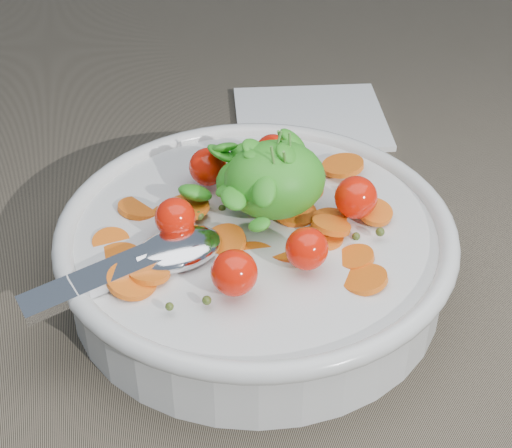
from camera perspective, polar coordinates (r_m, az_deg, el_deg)
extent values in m
plane|color=#6D624E|center=(0.62, 1.83, -2.74)|extent=(6.00, 6.00, 0.00)
cylinder|color=silver|center=(0.58, 0.00, -2.43)|extent=(0.28, 0.28, 0.05)
torus|color=silver|center=(0.57, 0.00, -0.37)|extent=(0.29, 0.29, 0.01)
cylinder|color=silver|center=(0.60, 0.00, -4.15)|extent=(0.14, 0.14, 0.01)
cylinder|color=brown|center=(0.58, 0.00, -2.43)|extent=(0.25, 0.25, 0.04)
cylinder|color=orange|center=(0.60, -8.45, 1.12)|extent=(0.04, 0.04, 0.02)
cylinder|color=orange|center=(0.52, -9.01, -4.08)|extent=(0.05, 0.05, 0.01)
cylinder|color=orange|center=(0.60, -8.61, 0.80)|extent=(0.04, 0.04, 0.01)
cylinder|color=orange|center=(0.55, -2.36, -1.37)|extent=(0.04, 0.04, 0.02)
cylinder|color=orange|center=(0.58, -5.05, 1.21)|extent=(0.05, 0.05, 0.01)
cylinder|color=orange|center=(0.54, -0.15, -2.79)|extent=(0.05, 0.05, 0.01)
cylinder|color=orange|center=(0.57, -10.49, -1.34)|extent=(0.04, 0.04, 0.01)
cylinder|color=orange|center=(0.58, 8.66, 0.87)|extent=(0.04, 0.04, 0.01)
cylinder|color=orange|center=(0.59, 0.93, 0.69)|extent=(0.03, 0.03, 0.01)
cylinder|color=orange|center=(0.56, 5.49, -0.11)|extent=(0.03, 0.03, 0.02)
cylinder|color=orange|center=(0.61, 3.36, 2.57)|extent=(0.04, 0.04, 0.01)
cylinder|color=orange|center=(0.53, 7.93, -4.04)|extent=(0.03, 0.03, 0.02)
cylinder|color=orange|center=(0.60, -0.11, 2.89)|extent=(0.03, 0.03, 0.01)
cylinder|color=orange|center=(0.64, 1.10, 4.50)|extent=(0.04, 0.04, 0.02)
cylinder|color=orange|center=(0.55, 7.26, -2.45)|extent=(0.03, 0.03, 0.01)
cylinder|color=orange|center=(0.53, -7.80, -3.43)|extent=(0.04, 0.04, 0.01)
cylinder|color=orange|center=(0.58, 5.39, 0.38)|extent=(0.03, 0.03, 0.01)
cylinder|color=orange|center=(0.55, -10.10, -2.67)|extent=(0.04, 0.04, 0.01)
cylinder|color=orange|center=(0.56, 4.99, -0.95)|extent=(0.04, 0.04, 0.01)
cylinder|color=orange|center=(0.55, 2.55, -1.92)|extent=(0.05, 0.05, 0.02)
cylinder|color=orange|center=(0.63, 6.34, 4.25)|extent=(0.03, 0.03, 0.01)
cylinder|color=orange|center=(0.58, 2.77, 0.98)|extent=(0.04, 0.04, 0.02)
cylinder|color=orange|center=(0.60, -0.18, 1.51)|extent=(0.03, 0.03, 0.01)
sphere|color=#3F501A|center=(0.50, -3.60, -5.56)|extent=(0.01, 0.01, 0.01)
sphere|color=#3F501A|center=(0.59, -2.49, 1.15)|extent=(0.01, 0.01, 0.01)
sphere|color=#3F501A|center=(0.61, 6.17, 2.45)|extent=(0.01, 0.01, 0.01)
sphere|color=#3F501A|center=(0.60, 3.09, 2.06)|extent=(0.01, 0.01, 0.01)
sphere|color=#3F501A|center=(0.56, 6.14, -1.13)|extent=(0.01, 0.01, 0.01)
sphere|color=#3F501A|center=(0.57, -4.15, 0.61)|extent=(0.01, 0.01, 0.01)
sphere|color=#3F501A|center=(0.59, 3.11, 1.35)|extent=(0.01, 0.01, 0.01)
sphere|color=#3F501A|center=(0.61, 2.46, 3.20)|extent=(0.01, 0.01, 0.01)
sphere|color=#3F501A|center=(0.63, 2.26, 4.21)|extent=(0.01, 0.01, 0.01)
sphere|color=#3F501A|center=(0.56, 7.29, -0.90)|extent=(0.01, 0.01, 0.01)
sphere|color=#3F501A|center=(0.52, -8.57, -4.92)|extent=(0.01, 0.01, 0.01)
sphere|color=#3F501A|center=(0.56, 9.02, -0.57)|extent=(0.01, 0.01, 0.01)
sphere|color=#3F501A|center=(0.64, -0.38, 4.64)|extent=(0.01, 0.01, 0.01)
sphere|color=#3F501A|center=(0.50, -6.32, -5.99)|extent=(0.01, 0.01, 0.01)
sphere|color=red|center=(0.57, 7.28, 1.94)|extent=(0.03, 0.03, 0.03)
sphere|color=red|center=(0.62, 1.23, 5.24)|extent=(0.03, 0.03, 0.03)
sphere|color=red|center=(0.60, -3.52, 4.17)|extent=(0.03, 0.03, 0.03)
sphere|color=red|center=(0.55, -5.90, 0.46)|extent=(0.03, 0.03, 0.03)
sphere|color=red|center=(0.50, -1.59, -3.57)|extent=(0.03, 0.03, 0.03)
sphere|color=red|center=(0.52, 3.72, -1.80)|extent=(0.03, 0.03, 0.03)
ellipsoid|color=green|center=(0.56, 1.38, 3.25)|extent=(0.07, 0.06, 0.05)
ellipsoid|color=green|center=(0.57, -0.80, 3.02)|extent=(0.04, 0.04, 0.03)
ellipsoid|color=green|center=(0.58, -2.30, 5.59)|extent=(0.03, 0.03, 0.02)
ellipsoid|color=green|center=(0.54, -1.62, 1.89)|extent=(0.02, 0.03, 0.01)
ellipsoid|color=green|center=(0.58, -2.53, 5.15)|extent=(0.03, 0.03, 0.02)
ellipsoid|color=green|center=(0.59, -0.99, 5.28)|extent=(0.03, 0.02, 0.01)
ellipsoid|color=green|center=(0.55, -2.25, 2.45)|extent=(0.02, 0.02, 0.01)
ellipsoid|color=green|center=(0.59, 0.15, 4.56)|extent=(0.03, 0.03, 0.02)
ellipsoid|color=green|center=(0.55, -0.15, 5.46)|extent=(0.02, 0.03, 0.02)
ellipsoid|color=green|center=(0.52, 0.24, -0.05)|extent=(0.02, 0.02, 0.01)
ellipsoid|color=green|center=(0.54, 2.26, 5.12)|extent=(0.02, 0.02, 0.02)
ellipsoid|color=green|center=(0.58, 3.57, 3.62)|extent=(0.03, 0.02, 0.02)
ellipsoid|color=green|center=(0.58, 2.69, 6.06)|extent=(0.03, 0.03, 0.03)
ellipsoid|color=green|center=(0.56, 3.07, 5.15)|extent=(0.03, 0.02, 0.02)
ellipsoid|color=green|center=(0.55, 0.74, 5.19)|extent=(0.02, 0.02, 0.01)
ellipsoid|color=green|center=(0.57, 3.58, 3.53)|extent=(0.03, 0.03, 0.01)
ellipsoid|color=green|center=(0.58, -4.45, 2.28)|extent=(0.04, 0.04, 0.03)
ellipsoid|color=green|center=(0.55, 2.19, 2.22)|extent=(0.02, 0.03, 0.02)
ellipsoid|color=green|center=(0.58, 1.21, 4.68)|extent=(0.02, 0.02, 0.02)
ellipsoid|color=green|center=(0.55, 1.43, 3.49)|extent=(0.03, 0.03, 0.02)
ellipsoid|color=green|center=(0.56, 1.25, 4.05)|extent=(0.02, 0.03, 0.02)
ellipsoid|color=green|center=(0.55, 1.26, 4.03)|extent=(0.02, 0.02, 0.02)
ellipsoid|color=green|center=(0.55, 0.11, 5.04)|extent=(0.02, 0.02, 0.01)
ellipsoid|color=green|center=(0.53, 0.61, 2.38)|extent=(0.03, 0.03, 0.02)
cylinder|color=#4C8C33|center=(0.55, 1.23, 4.51)|extent=(0.01, 0.01, 0.05)
cylinder|color=#4C8C33|center=(0.54, 1.49, 3.41)|extent=(0.01, 0.01, 0.05)
cylinder|color=#4C8C33|center=(0.54, 2.21, 3.81)|extent=(0.01, 0.02, 0.05)
cylinder|color=#4C8C33|center=(0.56, 2.09, 5.08)|extent=(0.01, 0.01, 0.05)
cylinder|color=#4C8C33|center=(0.55, 2.56, 4.43)|extent=(0.00, 0.01, 0.05)
ellipsoid|color=silver|center=(0.54, -5.64, -1.82)|extent=(0.07, 0.06, 0.02)
cube|color=silver|center=(0.53, -10.55, -3.58)|extent=(0.12, 0.06, 0.02)
cylinder|color=silver|center=(0.54, -7.59, -2.41)|extent=(0.03, 0.02, 0.01)
cube|color=white|center=(0.81, 3.97, 7.70)|extent=(0.17, 0.15, 0.01)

